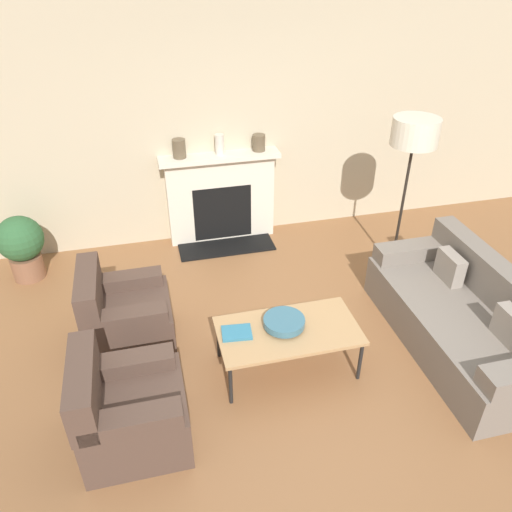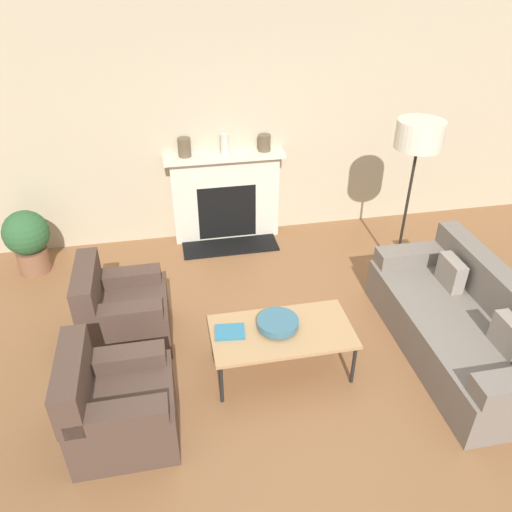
# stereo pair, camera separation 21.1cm
# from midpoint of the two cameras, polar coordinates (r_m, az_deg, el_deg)

# --- Properties ---
(ground_plane) EXTENTS (18.00, 18.00, 0.00)m
(ground_plane) POSITION_cam_midpoint_polar(r_m,az_deg,el_deg) (4.40, 4.01, -13.79)
(ground_plane) COLOR brown
(wall_back) EXTENTS (18.00, 0.06, 2.90)m
(wall_back) POSITION_cam_midpoint_polar(r_m,az_deg,el_deg) (5.87, -3.39, 15.49)
(wall_back) COLOR #BCAD8E
(wall_back) RESTS_ON ground_plane
(fireplace) EXTENTS (1.39, 0.59, 1.09)m
(fireplace) POSITION_cam_midpoint_polar(r_m,az_deg,el_deg) (6.04, -5.02, 6.54)
(fireplace) COLOR beige
(fireplace) RESTS_ON ground_plane
(couch) EXTENTS (0.88, 1.96, 0.78)m
(couch) POSITION_cam_midpoint_polar(r_m,az_deg,el_deg) (4.84, 21.53, -6.72)
(couch) COLOR slate
(couch) RESTS_ON ground_plane
(armchair_near) EXTENTS (0.76, 0.73, 0.81)m
(armchair_near) POSITION_cam_midpoint_polar(r_m,az_deg,el_deg) (3.90, -16.00, -16.63)
(armchair_near) COLOR #4C382D
(armchair_near) RESTS_ON ground_plane
(armchair_far) EXTENTS (0.76, 0.73, 0.81)m
(armchair_far) POSITION_cam_midpoint_polar(r_m,az_deg,el_deg) (4.68, -16.06, -6.69)
(armchair_far) COLOR #4C382D
(armchair_far) RESTS_ON ground_plane
(coffee_table) EXTENTS (1.18, 0.63, 0.43)m
(coffee_table) POSITION_cam_midpoint_polar(r_m,az_deg,el_deg) (4.21, 2.26, -8.72)
(coffee_table) COLOR tan
(coffee_table) RESTS_ON ground_plane
(bowl) EXTENTS (0.35, 0.35, 0.08)m
(bowl) POSITION_cam_midpoint_polar(r_m,az_deg,el_deg) (4.19, 1.78, -7.56)
(bowl) COLOR #38667A
(bowl) RESTS_ON coffee_table
(book) EXTENTS (0.26, 0.21, 0.02)m
(book) POSITION_cam_midpoint_polar(r_m,az_deg,el_deg) (4.15, -3.69, -8.76)
(book) COLOR teal
(book) RESTS_ON coffee_table
(floor_lamp) EXTENTS (0.47, 0.47, 1.72)m
(floor_lamp) POSITION_cam_midpoint_polar(r_m,az_deg,el_deg) (5.24, 16.44, 12.37)
(floor_lamp) COLOR black
(floor_lamp) RESTS_ON ground_plane
(mantel_vase_left) EXTENTS (0.15, 0.15, 0.21)m
(mantel_vase_left) POSITION_cam_midpoint_polar(r_m,az_deg,el_deg) (5.75, -9.84, 11.99)
(mantel_vase_left) COLOR brown
(mantel_vase_left) RESTS_ON fireplace
(mantel_vase_center_left) EXTENTS (0.10, 0.10, 0.23)m
(mantel_vase_center_left) POSITION_cam_midpoint_polar(r_m,az_deg,el_deg) (5.79, -5.26, 12.58)
(mantel_vase_center_left) COLOR beige
(mantel_vase_center_left) RESTS_ON fireplace
(mantel_vase_center_right) EXTENTS (0.15, 0.15, 0.19)m
(mantel_vase_center_right) POSITION_cam_midpoint_polar(r_m,az_deg,el_deg) (5.88, -0.72, 12.81)
(mantel_vase_center_right) COLOR brown
(mantel_vase_center_right) RESTS_ON fireplace
(potted_plant) EXTENTS (0.49, 0.49, 0.73)m
(potted_plant) POSITION_cam_midpoint_polar(r_m,az_deg,el_deg) (5.92, -26.16, 1.18)
(potted_plant) COLOR brown
(potted_plant) RESTS_ON ground_plane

